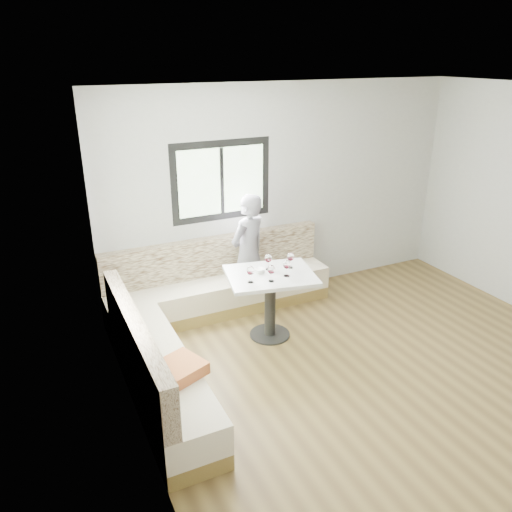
{
  "coord_description": "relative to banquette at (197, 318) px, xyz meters",
  "views": [
    {
      "loc": [
        -3.11,
        -3.14,
        3.13
      ],
      "look_at": [
        -0.89,
        1.52,
        1.0
      ],
      "focal_mm": 35.0,
      "sensor_mm": 36.0,
      "label": 1
    }
  ],
  "objects": [
    {
      "name": "room",
      "position": [
        1.51,
        -1.55,
        1.08
      ],
      "size": [
        5.01,
        5.01,
        2.81
      ],
      "color": "brown",
      "rests_on": "ground"
    },
    {
      "name": "banquette",
      "position": [
        0.0,
        0.0,
        0.0
      ],
      "size": [
        2.9,
        2.8,
        0.95
      ],
      "color": "olive",
      "rests_on": "ground"
    },
    {
      "name": "table",
      "position": [
        0.83,
        -0.2,
        0.27
      ],
      "size": [
        1.11,
        0.94,
        0.8
      ],
      "rotation": [
        0.0,
        0.0,
        -0.21
      ],
      "color": "black",
      "rests_on": "ground"
    },
    {
      "name": "person",
      "position": [
        0.89,
        0.52,
        0.44
      ],
      "size": [
        0.67,
        0.57,
        1.55
      ],
      "primitive_type": "imported",
      "rotation": [
        0.0,
        0.0,
        3.57
      ],
      "color": "slate",
      "rests_on": "ground"
    },
    {
      "name": "olive_ramekin",
      "position": [
        0.74,
        -0.11,
        0.49
      ],
      "size": [
        0.11,
        0.11,
        0.04
      ],
      "color": "white",
      "rests_on": "table"
    },
    {
      "name": "wine_glass_a",
      "position": [
        0.53,
        -0.31,
        0.6
      ],
      "size": [
        0.09,
        0.09,
        0.19
      ],
      "color": "white",
      "rests_on": "table"
    },
    {
      "name": "wine_glass_b",
      "position": [
        0.75,
        -0.38,
        0.6
      ],
      "size": [
        0.09,
        0.09,
        0.19
      ],
      "color": "white",
      "rests_on": "table"
    },
    {
      "name": "wine_glass_c",
      "position": [
        0.97,
        -0.33,
        0.6
      ],
      "size": [
        0.09,
        0.09,
        0.19
      ],
      "color": "white",
      "rests_on": "table"
    },
    {
      "name": "wine_glass_d",
      "position": [
        0.86,
        -0.08,
        0.6
      ],
      "size": [
        0.09,
        0.09,
        0.19
      ],
      "color": "white",
      "rests_on": "table"
    },
    {
      "name": "wine_glass_e",
      "position": [
        1.11,
        -0.15,
        0.6
      ],
      "size": [
        0.09,
        0.09,
        0.19
      ],
      "color": "white",
      "rests_on": "table"
    }
  ]
}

